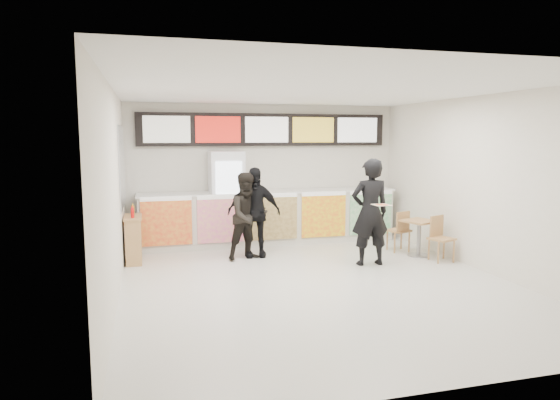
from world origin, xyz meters
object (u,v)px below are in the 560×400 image
object	(u,v)px
customer_left	(248,216)
cafe_table	(419,231)
service_counter	(270,217)
drinks_fridge	(227,199)
condiment_ledge	(134,239)
customer_main	(370,212)
customer_mid	(254,212)

from	to	relation	value
customer_left	cafe_table	bearing A→B (deg)	-27.53
service_counter	drinks_fridge	xyz separation A→B (m)	(-0.93, 0.02, 0.43)
customer_left	condiment_ledge	world-z (taller)	customer_left
customer_main	customer_mid	size ratio (longest dim) A/B	1.11
service_counter	cafe_table	world-z (taller)	service_counter
condiment_ledge	customer_mid	bearing A→B (deg)	-3.64
customer_left	drinks_fridge	bearing A→B (deg)	81.92
customer_mid	cafe_table	bearing A→B (deg)	-9.73
drinks_fridge	condiment_ledge	distance (m)	2.20
customer_main	cafe_table	xyz separation A→B (m)	(1.21, 0.36, -0.47)
drinks_fridge	customer_left	distance (m)	1.32
service_counter	customer_main	size ratio (longest dim) A/B	2.90
cafe_table	condiment_ledge	bearing A→B (deg)	149.03
cafe_table	condiment_ledge	size ratio (longest dim) A/B	1.44
customer_left	customer_main	bearing A→B (deg)	-42.42
customer_left	customer_mid	bearing A→B (deg)	32.75
condiment_ledge	drinks_fridge	bearing A→B (deg)	27.32
customer_mid	condiment_ledge	distance (m)	2.28
cafe_table	condiment_ledge	distance (m)	5.40
customer_left	customer_mid	size ratio (longest dim) A/B	0.95
customer_left	cafe_table	distance (m)	3.31
customer_left	customer_mid	world-z (taller)	customer_mid
customer_left	condiment_ledge	distance (m)	2.14
cafe_table	customer_mid	bearing A→B (deg)	144.58
customer_mid	cafe_table	world-z (taller)	customer_mid
drinks_fridge	customer_mid	bearing A→B (deg)	-72.72
customer_mid	condiment_ledge	size ratio (longest dim) A/B	1.69
cafe_table	condiment_ledge	world-z (taller)	condiment_ledge
customer_left	cafe_table	size ratio (longest dim) A/B	1.12
drinks_fridge	cafe_table	xyz separation A→B (m)	(3.43, -1.91, -0.51)
service_counter	customer_mid	xyz separation A→B (m)	(-0.59, -1.10, 0.29)
service_counter	customer_left	world-z (taller)	customer_left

